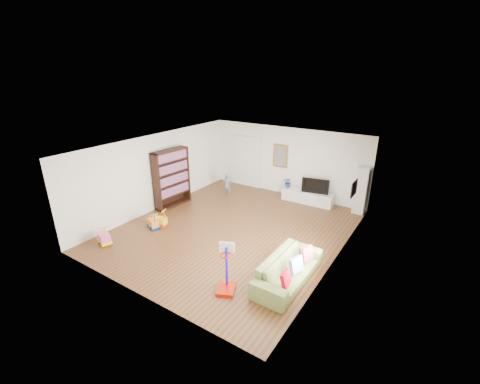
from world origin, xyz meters
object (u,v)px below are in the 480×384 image
Objects in this scene: bookshelf at (172,178)px; basketball_hoop at (226,269)px; media_console at (307,197)px; sofa at (288,269)px.

bookshelf reaches higher than basketball_hoop.
bookshelf is at bearing 122.22° from basketball_hoop.
media_console is 5.02m from sofa.
media_console is 5.96m from basketball_hoop.
media_console is 1.64× the size of basketball_hoop.
sofa reaches higher than media_console.
basketball_hoop is (-1.03, -1.13, 0.27)m from sofa.
bookshelf reaches higher than media_console.
media_console is 0.92× the size of bookshelf.
media_console is 5.13m from bookshelf.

